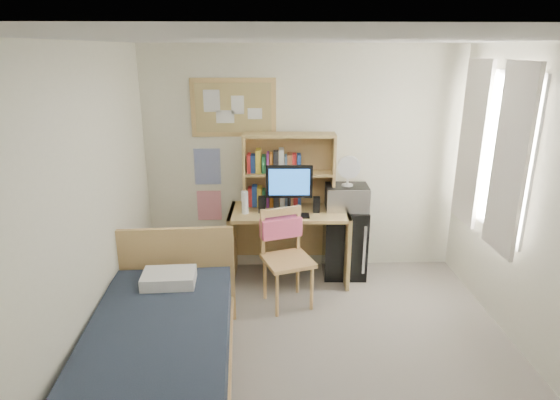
{
  "coord_description": "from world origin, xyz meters",
  "views": [
    {
      "loc": [
        -0.43,
        -3.15,
        2.55
      ],
      "look_at": [
        -0.29,
        1.2,
        1.13
      ],
      "focal_mm": 30.0,
      "sensor_mm": 36.0,
      "label": 1
    }
  ],
  "objects_px": {
    "desk": "(289,245)",
    "speaker_right": "(316,205)",
    "desk_fan": "(348,172)",
    "desk_chair": "(288,260)",
    "microwave": "(347,197)",
    "bulletin_board": "(234,108)",
    "bed": "(158,368)",
    "speaker_left": "(262,204)",
    "mini_fridge": "(344,241)",
    "monitor": "(289,189)"
  },
  "relations": [
    {
      "from": "desk",
      "to": "speaker_right",
      "type": "relative_size",
      "value": 7.58
    },
    {
      "from": "desk",
      "to": "speaker_right",
      "type": "xyz_separation_m",
      "value": [
        0.3,
        -0.07,
        0.5
      ]
    },
    {
      "from": "speaker_right",
      "to": "desk_fan",
      "type": "bearing_deg",
      "value": 23.32
    },
    {
      "from": "desk_chair",
      "to": "microwave",
      "type": "bearing_deg",
      "value": 25.03
    },
    {
      "from": "bulletin_board",
      "to": "microwave",
      "type": "xyz_separation_m",
      "value": [
        1.26,
        -0.26,
        -0.97
      ]
    },
    {
      "from": "bed",
      "to": "speaker_right",
      "type": "relative_size",
      "value": 12.36
    },
    {
      "from": "speaker_left",
      "to": "microwave",
      "type": "relative_size",
      "value": 0.39
    },
    {
      "from": "bulletin_board",
      "to": "speaker_left",
      "type": "relative_size",
      "value": 5.17
    },
    {
      "from": "desk",
      "to": "microwave",
      "type": "relative_size",
      "value": 2.83
    },
    {
      "from": "mini_fridge",
      "to": "speaker_right",
      "type": "bearing_deg",
      "value": -153.08
    },
    {
      "from": "microwave",
      "to": "desk",
      "type": "bearing_deg",
      "value": -171.11
    },
    {
      "from": "speaker_right",
      "to": "microwave",
      "type": "bearing_deg",
      "value": 23.32
    },
    {
      "from": "monitor",
      "to": "speaker_left",
      "type": "bearing_deg",
      "value": -180.0
    },
    {
      "from": "desk",
      "to": "bed",
      "type": "height_order",
      "value": "desk"
    },
    {
      "from": "monitor",
      "to": "speaker_left",
      "type": "height_order",
      "value": "monitor"
    },
    {
      "from": "mini_fridge",
      "to": "bulletin_board",
      "type": "bearing_deg",
      "value": 171.7
    },
    {
      "from": "desk_chair",
      "to": "speaker_right",
      "type": "height_order",
      "value": "desk_chair"
    },
    {
      "from": "bulletin_board",
      "to": "desk_fan",
      "type": "xyz_separation_m",
      "value": [
        1.26,
        -0.26,
        -0.68
      ]
    },
    {
      "from": "desk_chair",
      "to": "speaker_left",
      "type": "xyz_separation_m",
      "value": [
        -0.26,
        0.54,
        0.41
      ]
    },
    {
      "from": "desk",
      "to": "speaker_left",
      "type": "bearing_deg",
      "value": -168.69
    },
    {
      "from": "bulletin_board",
      "to": "microwave",
      "type": "bearing_deg",
      "value": -11.87
    },
    {
      "from": "desk_chair",
      "to": "speaker_left",
      "type": "distance_m",
      "value": 0.73
    },
    {
      "from": "monitor",
      "to": "speaker_right",
      "type": "xyz_separation_m",
      "value": [
        0.3,
        -0.01,
        -0.18
      ]
    },
    {
      "from": "desk",
      "to": "mini_fridge",
      "type": "distance_m",
      "value": 0.66
    },
    {
      "from": "bed",
      "to": "speaker_right",
      "type": "distance_m",
      "value": 2.43
    },
    {
      "from": "speaker_left",
      "to": "microwave",
      "type": "distance_m",
      "value": 0.96
    },
    {
      "from": "bed",
      "to": "speaker_right",
      "type": "height_order",
      "value": "speaker_right"
    },
    {
      "from": "monitor",
      "to": "bulletin_board",
      "type": "bearing_deg",
      "value": 148.47
    },
    {
      "from": "bulletin_board",
      "to": "monitor",
      "type": "bearing_deg",
      "value": -33.3
    },
    {
      "from": "mini_fridge",
      "to": "monitor",
      "type": "height_order",
      "value": "monitor"
    },
    {
      "from": "bulletin_board",
      "to": "desk",
      "type": "height_order",
      "value": "bulletin_board"
    },
    {
      "from": "desk_chair",
      "to": "microwave",
      "type": "height_order",
      "value": "microwave"
    },
    {
      "from": "bulletin_board",
      "to": "speaker_left",
      "type": "height_order",
      "value": "bulletin_board"
    },
    {
      "from": "monitor",
      "to": "microwave",
      "type": "relative_size",
      "value": 1.15
    },
    {
      "from": "desk_chair",
      "to": "bed",
      "type": "distance_m",
      "value": 1.74
    },
    {
      "from": "bulletin_board",
      "to": "desk_fan",
      "type": "bearing_deg",
      "value": -11.87
    },
    {
      "from": "monitor",
      "to": "speaker_left",
      "type": "xyz_separation_m",
      "value": [
        -0.3,
        0.01,
        -0.18
      ]
    },
    {
      "from": "speaker_right",
      "to": "desk_fan",
      "type": "xyz_separation_m",
      "value": [
        0.35,
        0.14,
        0.33
      ]
    },
    {
      "from": "mini_fridge",
      "to": "desk_fan",
      "type": "bearing_deg",
      "value": -90.0
    },
    {
      "from": "monitor",
      "to": "speaker_right",
      "type": "height_order",
      "value": "monitor"
    },
    {
      "from": "speaker_right",
      "to": "microwave",
      "type": "height_order",
      "value": "microwave"
    },
    {
      "from": "mini_fridge",
      "to": "desk_fan",
      "type": "distance_m",
      "value": 0.84
    },
    {
      "from": "bulletin_board",
      "to": "speaker_left",
      "type": "xyz_separation_m",
      "value": [
        0.3,
        -0.39,
        -1.0
      ]
    },
    {
      "from": "desk",
      "to": "mini_fridge",
      "type": "bearing_deg",
      "value": 9.68
    },
    {
      "from": "bulletin_board",
      "to": "speaker_right",
      "type": "height_order",
      "value": "bulletin_board"
    },
    {
      "from": "mini_fridge",
      "to": "desk_chair",
      "type": "bearing_deg",
      "value": -132.78
    },
    {
      "from": "desk",
      "to": "microwave",
      "type": "height_order",
      "value": "microwave"
    },
    {
      "from": "desk",
      "to": "monitor",
      "type": "relative_size",
      "value": 2.47
    },
    {
      "from": "bed",
      "to": "bulletin_board",
      "type": "bearing_deg",
      "value": 75.86
    },
    {
      "from": "bulletin_board",
      "to": "desk_chair",
      "type": "relative_size",
      "value": 0.93
    }
  ]
}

